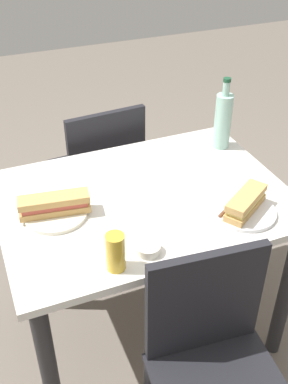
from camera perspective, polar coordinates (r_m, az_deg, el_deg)
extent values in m
plane|color=#6B6056|center=(2.29, 0.00, -15.78)|extent=(8.00, 8.00, 0.00)
cube|color=silver|center=(1.78, 0.00, -0.92)|extent=(1.09, 0.79, 0.03)
cylinder|color=#262628|center=(1.74, -11.41, -20.70)|extent=(0.06, 0.06, 0.71)
cylinder|color=#262628|center=(2.02, 16.84, -11.59)|extent=(0.06, 0.06, 0.71)
cylinder|color=#262628|center=(2.19, -15.25, -6.75)|extent=(0.06, 0.06, 0.71)
cylinder|color=#262628|center=(2.42, 7.66, -1.13)|extent=(0.06, 0.06, 0.71)
cube|color=black|center=(2.46, -5.90, 2.60)|extent=(0.43, 0.43, 0.02)
cube|color=black|center=(2.20, -4.46, 4.86)|extent=(0.38, 0.06, 0.40)
cylinder|color=black|center=(2.78, -3.52, 1.25)|extent=(0.04, 0.04, 0.45)
cylinder|color=black|center=(2.69, -10.56, -0.67)|extent=(0.04, 0.04, 0.45)
cylinder|color=black|center=(2.52, -0.27, -2.87)|extent=(0.04, 0.04, 0.45)
cylinder|color=black|center=(2.42, -7.98, -5.18)|extent=(0.04, 0.04, 0.45)
cube|color=black|center=(1.50, 7.41, -13.10)|extent=(0.38, 0.07, 0.40)
cylinder|color=black|center=(1.90, 11.74, -20.74)|extent=(0.04, 0.04, 0.45)
cylinder|color=white|center=(1.72, 12.08, -2.35)|extent=(0.23, 0.23, 0.01)
cube|color=tan|center=(1.71, 12.16, -1.82)|extent=(0.21, 0.17, 0.02)
cube|color=#DBC66B|center=(1.70, 12.25, -1.24)|extent=(0.19, 0.16, 0.02)
cube|color=tan|center=(1.69, 12.34, -0.66)|extent=(0.21, 0.17, 0.02)
cube|color=silver|center=(1.76, 11.21, -0.89)|extent=(0.09, 0.06, 0.00)
cube|color=#59331E|center=(1.69, 9.81, -2.29)|extent=(0.07, 0.05, 0.01)
cylinder|color=silver|center=(1.70, -10.69, -2.60)|extent=(0.23, 0.23, 0.01)
cube|color=tan|center=(1.69, -10.76, -2.06)|extent=(0.26, 0.11, 0.02)
cube|color=#B74C3D|center=(1.68, -10.84, -1.48)|extent=(0.24, 0.10, 0.02)
cube|color=tan|center=(1.67, -10.92, -0.89)|extent=(0.26, 0.11, 0.02)
cube|color=silver|center=(1.74, -9.56, -1.28)|extent=(0.10, 0.04, 0.00)
cube|color=#59331E|center=(1.75, -12.51, -1.36)|extent=(0.08, 0.03, 0.01)
cylinder|color=#99C6B7|center=(2.06, 9.54, 8.44)|extent=(0.07, 0.07, 0.24)
cylinder|color=#99C6B7|center=(2.00, 9.96, 12.28)|extent=(0.03, 0.03, 0.06)
cylinder|color=#19472D|center=(1.99, 10.07, 13.27)|extent=(0.03, 0.03, 0.02)
cylinder|color=gold|center=(1.44, -3.48, -7.30)|extent=(0.06, 0.06, 0.13)
cylinder|color=silver|center=(1.52, 0.52, -6.90)|extent=(0.08, 0.08, 0.03)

